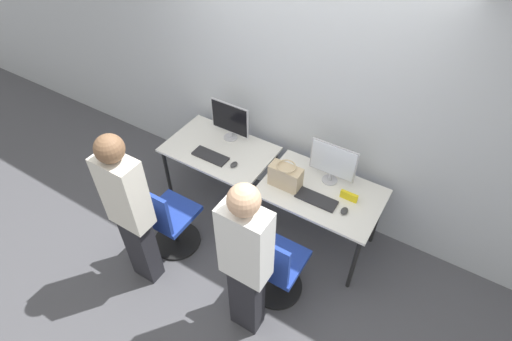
# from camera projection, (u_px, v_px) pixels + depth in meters

# --- Properties ---
(ground_plane) EXTENTS (20.00, 20.00, 0.00)m
(ground_plane) POSITION_uv_depth(u_px,v_px,m) (249.00, 240.00, 4.16)
(ground_plane) COLOR #4C4C51
(wall_back) EXTENTS (12.00, 0.05, 2.80)m
(wall_back) POSITION_uv_depth(u_px,v_px,m) (295.00, 87.00, 3.72)
(wall_back) COLOR #B7BCC1
(wall_back) RESTS_ON ground_plane
(desk_left) EXTENTS (1.10, 0.72, 0.74)m
(desk_left) POSITION_uv_depth(u_px,v_px,m) (220.00, 155.00, 4.15)
(desk_left) COLOR silver
(desk_left) RESTS_ON ground_plane
(monitor_left) EXTENTS (0.44, 0.14, 0.42)m
(monitor_left) POSITION_uv_depth(u_px,v_px,m) (230.00, 120.00, 4.06)
(monitor_left) COLOR #B2B2B7
(monitor_left) RESTS_ON desk_left
(keyboard_left) EXTENTS (0.37, 0.15, 0.02)m
(keyboard_left) POSITION_uv_depth(u_px,v_px,m) (210.00, 156.00, 3.99)
(keyboard_left) COLOR #262628
(keyboard_left) RESTS_ON desk_left
(mouse_left) EXTENTS (0.06, 0.09, 0.03)m
(mouse_left) POSITION_uv_depth(u_px,v_px,m) (234.00, 165.00, 3.89)
(mouse_left) COLOR #333333
(mouse_left) RESTS_ON desk_left
(office_chair_left) EXTENTS (0.48, 0.48, 0.92)m
(office_chair_left) POSITION_uv_depth(u_px,v_px,m) (169.00, 222.00, 3.85)
(office_chair_left) COLOR black
(office_chair_left) RESTS_ON ground_plane
(person_left) EXTENTS (0.36, 0.22, 1.68)m
(person_left) POSITION_uv_depth(u_px,v_px,m) (129.00, 209.00, 3.25)
(person_left) COLOR #232328
(person_left) RESTS_ON ground_plane
(desk_right) EXTENTS (1.10, 0.72, 0.74)m
(desk_right) POSITION_uv_depth(u_px,v_px,m) (321.00, 198.00, 3.71)
(desk_right) COLOR silver
(desk_right) RESTS_ON ground_plane
(monitor_right) EXTENTS (0.44, 0.14, 0.42)m
(monitor_right) POSITION_uv_depth(u_px,v_px,m) (333.00, 162.00, 3.60)
(monitor_right) COLOR #B2B2B7
(monitor_right) RESTS_ON desk_right
(keyboard_right) EXTENTS (0.37, 0.15, 0.02)m
(keyboard_right) POSITION_uv_depth(u_px,v_px,m) (316.00, 199.00, 3.57)
(keyboard_right) COLOR #262628
(keyboard_right) RESTS_ON desk_right
(mouse_right) EXTENTS (0.06, 0.09, 0.03)m
(mouse_right) POSITION_uv_depth(u_px,v_px,m) (344.00, 211.00, 3.46)
(mouse_right) COLOR #333333
(mouse_right) RESTS_ON desk_right
(office_chair_right) EXTENTS (0.48, 0.48, 0.92)m
(office_chair_right) POSITION_uv_depth(u_px,v_px,m) (275.00, 268.00, 3.47)
(office_chair_right) COLOR black
(office_chair_right) RESTS_ON ground_plane
(person_right) EXTENTS (0.36, 0.22, 1.68)m
(person_right) POSITION_uv_depth(u_px,v_px,m) (246.00, 260.00, 2.90)
(person_right) COLOR #232328
(person_right) RESTS_ON ground_plane
(handbag) EXTENTS (0.30, 0.18, 0.25)m
(handbag) POSITION_uv_depth(u_px,v_px,m) (285.00, 176.00, 3.63)
(handbag) COLOR tan
(handbag) RESTS_ON desk_right
(placard_right) EXTENTS (0.16, 0.03, 0.08)m
(placard_right) POSITION_uv_depth(u_px,v_px,m) (349.00, 196.00, 3.55)
(placard_right) COLOR yellow
(placard_right) RESTS_ON desk_right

